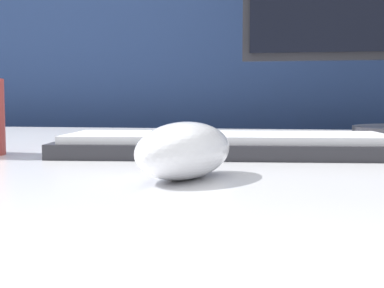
# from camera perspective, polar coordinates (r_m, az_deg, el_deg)

# --- Properties ---
(partition_panel) EXTENTS (5.00, 0.03, 1.40)m
(partition_panel) POSITION_cam_1_polar(r_m,az_deg,el_deg) (1.27, 3.19, -0.45)
(partition_panel) COLOR navy
(partition_panel) RESTS_ON ground_plane
(computer_mouse_near) EXTENTS (0.09, 0.13, 0.04)m
(computer_mouse_near) POSITION_cam_1_polar(r_m,az_deg,el_deg) (0.42, -0.77, -0.69)
(computer_mouse_near) COLOR white
(computer_mouse_near) RESTS_ON desk
(keyboard) EXTENTS (0.38, 0.17, 0.02)m
(keyboard) POSITION_cam_1_polar(r_m,az_deg,el_deg) (0.60, 3.68, -0.08)
(keyboard) COLOR #28282D
(keyboard) RESTS_ON desk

